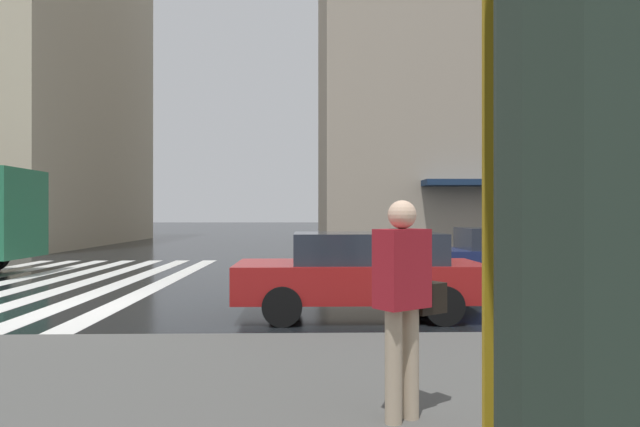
# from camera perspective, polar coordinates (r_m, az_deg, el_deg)

# --- Properties ---
(ground_plane) EXTENTS (220.00, 220.00, 0.00)m
(ground_plane) POSITION_cam_1_polar(r_m,az_deg,el_deg) (11.32, -23.44, -8.83)
(ground_plane) COLOR black
(zebra_crossing) EXTENTS (13.00, 6.50, 0.01)m
(zebra_crossing) POSITION_cam_1_polar(r_m,az_deg,el_deg) (15.90, -26.06, -6.28)
(zebra_crossing) COLOR silver
(zebra_crossing) RESTS_ON ground_plane
(haussmann_block_corner) EXTENTS (17.54, 25.88, 21.43)m
(haussmann_block_corner) POSITION_cam_1_polar(r_m,az_deg,el_deg) (35.08, 22.52, 14.39)
(haussmann_block_corner) COLOR tan
(haussmann_block_corner) RESTS_ON ground_plane
(car_red) EXTENTS (1.85, 4.10, 1.41)m
(car_red) POSITION_cam_1_polar(r_m,az_deg,el_deg) (9.47, 4.21, -5.94)
(car_red) COLOR maroon
(car_red) RESTS_ON ground_plane
(car_navy) EXTENTS (1.85, 4.10, 1.41)m
(car_navy) POSITION_cam_1_polar(r_m,az_deg,el_deg) (13.76, 18.85, -4.11)
(car_navy) COLOR navy
(car_navy) RESTS_ON ground_plane
(pedestrian_in_red_jacket) EXTENTS (0.52, 0.62, 1.68)m
(pedestrian_in_red_jacket) POSITION_cam_1_polar(r_m,az_deg,el_deg) (4.34, 8.66, -7.93)
(pedestrian_in_red_jacket) COLOR maroon
(pedestrian_in_red_jacket) RESTS_ON sidewalk_pavement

